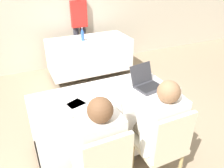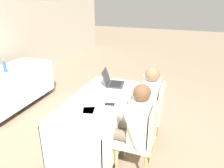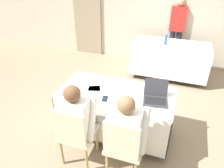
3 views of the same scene
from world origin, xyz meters
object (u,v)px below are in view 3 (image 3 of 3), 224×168
object	(u,v)px
chair_near_left	(75,133)
cell_phone	(105,99)
person_checkered_shirt	(78,118)
person_white_shirt	(127,129)
person_red_shirt	(177,28)
chair_near_right	(124,145)
water_bottle	(166,39)
laptop	(155,97)

from	to	relation	value
chair_near_left	cell_phone	bearing A→B (deg)	-113.77
person_checkered_shirt	person_white_shirt	distance (m)	0.62
cell_phone	person_red_shirt	size ratio (longest dim) A/B	0.09
chair_near_right	cell_phone	bearing A→B (deg)	-49.71
cell_phone	chair_near_left	distance (m)	0.58
water_bottle	person_red_shirt	world-z (taller)	person_red_shirt
water_bottle	chair_near_left	size ratio (longest dim) A/B	0.27
chair_near_right	person_white_shirt	distance (m)	0.19
chair_near_left	person_red_shirt	bearing A→B (deg)	-104.44
chair_near_right	person_checkered_shirt	xyz separation A→B (m)	(-0.62, 0.10, 0.16)
water_bottle	chair_near_right	world-z (taller)	water_bottle
water_bottle	person_red_shirt	bearing A→B (deg)	77.72
water_bottle	person_white_shirt	distance (m)	2.64
chair_near_right	person_red_shirt	distance (m)	3.49
person_white_shirt	person_red_shirt	world-z (taller)	person_red_shirt
chair_near_right	person_white_shirt	world-z (taller)	person_white_shirt
person_checkered_shirt	person_white_shirt	size ratio (longest dim) A/B	1.00
laptop	person_white_shirt	distance (m)	0.63
person_white_shirt	person_red_shirt	distance (m)	3.37
laptop	water_bottle	distance (m)	2.06
chair_near_left	person_checkered_shirt	bearing A→B (deg)	-90.00
person_red_shirt	laptop	bearing A→B (deg)	-91.20
person_white_shirt	chair_near_left	bearing A→B (deg)	9.50
water_bottle	person_checkered_shirt	xyz separation A→B (m)	(-0.73, -2.63, -0.19)
person_white_shirt	chair_near_right	bearing A→B (deg)	90.00
laptop	person_red_shirt	distance (m)	2.78
water_bottle	chair_near_left	distance (m)	2.85
water_bottle	person_red_shirt	distance (m)	0.74
laptop	cell_phone	bearing A→B (deg)	-173.25
cell_phone	person_checkered_shirt	xyz separation A→B (m)	(-0.21, -0.38, -0.08)
person_red_shirt	chair_near_left	bearing A→B (deg)	-104.90
water_bottle	chair_near_left	xyz separation A→B (m)	(-0.73, -2.73, -0.35)
laptop	water_bottle	xyz separation A→B (m)	(-0.12, 2.06, 0.07)
water_bottle	person_white_shirt	world-z (taller)	person_white_shirt
laptop	chair_near_left	world-z (taller)	laptop
cell_phone	person_checkered_shirt	bearing A→B (deg)	-131.67
chair_near_left	laptop	bearing A→B (deg)	-141.71
chair_near_left	person_white_shirt	size ratio (longest dim) A/B	0.78
chair_near_left	chair_near_right	world-z (taller)	same
laptop	chair_near_left	distance (m)	1.12
cell_phone	person_red_shirt	xyz separation A→B (m)	(0.68, 2.97, 0.15)
chair_near_left	person_red_shirt	size ratio (longest dim) A/B	0.58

